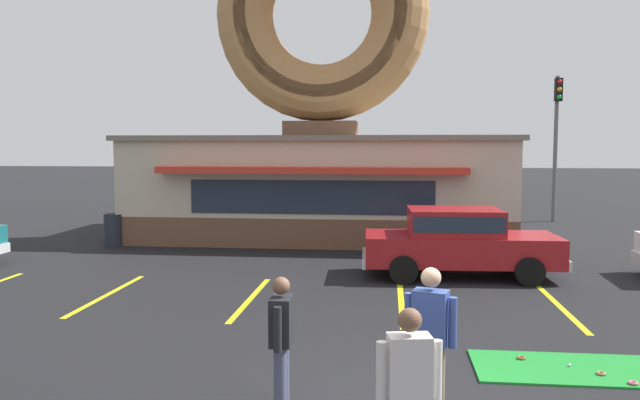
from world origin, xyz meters
The scene contains 15 objects.
donut_shop_building centered at (-2.47, 13.94, 3.74)m, with size 12.30×6.75×10.96m.
mini_donut_near_right centered at (2.61, 1.35, 0.05)m, with size 0.13×0.13×0.04m, color #A5724C.
mini_donut_mid_left centered at (1.69, 1.86, 0.05)m, with size 0.13×0.13×0.04m, color brown.
mini_donut_mid_centre centered at (2.91, 1.04, 0.05)m, with size 0.13×0.13×0.04m, color #D8667F.
golf_ball centered at (2.28, 1.62, 0.05)m, with size 0.04×0.04×0.04m, color white.
car_red centered at (1.41, 7.57, 0.87)m, with size 4.62×2.10×1.60m.
pedestrian_blue_sweater_man centered at (-1.44, -0.09, 0.86)m, with size 0.24×0.60×1.56m.
pedestrian_hooded_kid centered at (-0.02, -1.60, 0.90)m, with size 0.59×0.30×1.63m.
pedestrian_leather_jacket_man centered at (0.26, -0.14, 0.95)m, with size 0.57×0.34×1.71m.
trash_bin centered at (-8.55, 11.03, 0.50)m, with size 0.57×0.57×0.97m.
traffic_light_pole centered at (6.43, 18.76, 3.71)m, with size 0.28×0.47×5.80m.
parking_stripe_left centered at (-5.94, 5.00, 0.00)m, with size 0.12×3.60×0.01m, color yellow.
parking_stripe_mid_left centered at (-2.94, 5.00, 0.00)m, with size 0.12×3.60×0.01m, color yellow.
parking_stripe_centre centered at (0.06, 5.00, 0.00)m, with size 0.12×3.60×0.01m, color yellow.
parking_stripe_mid_right centered at (3.06, 5.00, 0.00)m, with size 0.12×3.60×0.01m, color yellow.
Camera 1 is at (-0.23, -7.04, 3.07)m, focal length 35.00 mm.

